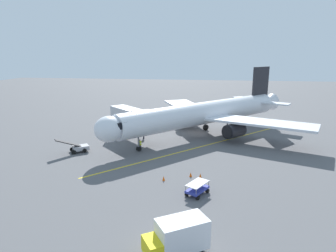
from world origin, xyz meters
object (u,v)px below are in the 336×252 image
Objects in this scene: safety_cone_nose_left at (164,178)px; airplane at (206,113)px; ground_crew_wing_walker at (144,134)px; box_truck_portside at (177,237)px; baggage_cart_starboard_side at (197,188)px; belt_loader_near_nose at (79,147)px; ground_crew_marshaller at (140,145)px; safety_cone_wing_port at (191,174)px; safety_cone_nose_right at (200,175)px; jet_bridge at (134,118)px.

airplane is at bearing -101.77° from safety_cone_nose_left.
ground_crew_wing_walker is 3.11× the size of safety_cone_nose_left.
baggage_cart_starboard_side is (-0.94, -9.48, -0.73)m from box_truck_portside.
airplane reaches higher than belt_loader_near_nose.
ground_crew_marshaller is 0.58× the size of baggage_cart_starboard_side.
ground_crew_marshaller is 0.39× the size of belt_loader_near_nose.
box_truck_portside reaches higher than belt_loader_near_nose.
ground_crew_marshaller is 11.76m from safety_cone_wing_port.
safety_cone_nose_right is (-1.07, -13.75, -1.11)m from box_truck_portside.
belt_loader_near_nose reaches higher than safety_cone_wing_port.
belt_loader_near_nose is 19.23m from safety_cone_nose_right.
safety_cone_wing_port is at bearing -77.08° from baggage_cart_starboard_side.
airplane is 12.50m from jet_bridge.
belt_loader_near_nose reaches higher than baggage_cart_starboard_side.
ground_crew_marshaller is at bearing -42.58° from safety_cone_nose_right.
safety_cone_nose_left is 4.34m from safety_cone_nose_right.
jet_bridge is 29.61m from box_truck_portside.
jet_bridge is 3.35m from ground_crew_wing_walker.
box_truck_portside is 13.83m from safety_cone_nose_right.
ground_crew_wing_walker is 3.11× the size of safety_cone_wing_port.
baggage_cart_starboard_side is at bearing 125.63° from ground_crew_marshaller.
baggage_cart_starboard_side is (-10.12, 19.09, -0.23)m from ground_crew_wing_walker.
baggage_cart_starboard_side reaches higher than safety_cone_nose_right.
box_truck_portside is (-9.18, 28.57, 0.50)m from ground_crew_wing_walker.
ground_crew_marshaller is at bearing -69.70° from box_truck_portside.
ground_crew_wing_walker is 17.29m from safety_cone_wing_port.
airplane is 32.17m from box_truck_portside.
safety_cone_nose_left is (-5.22, 9.99, -0.61)m from ground_crew_marshaller.
ground_crew_marshaller is (-2.32, 5.25, -2.88)m from jet_bridge.
ground_crew_marshaller is at bearing 46.23° from airplane.
airplane is at bearing -161.25° from ground_crew_wing_walker.
belt_loader_near_nose is (18.07, 11.72, -3.29)m from airplane.
jet_bridge reaches higher than safety_cone_wing_port.
baggage_cart_starboard_side is at bearing -95.67° from box_truck_portside.
ground_crew_marshaller reaches higher than baggage_cart_starboard_side.
ground_crew_marshaller is 3.11× the size of safety_cone_wing_port.
safety_cone_nose_right is at bearing 124.65° from ground_crew_wing_walker.
airplane is 13.85m from ground_crew_marshaller.
safety_cone_wing_port is (-16.92, 6.44, -0.44)m from belt_loader_near_nose.
box_truck_portside is (-16.99, 20.32, 0.67)m from belt_loader_near_nose.
airplane is at bearing -91.93° from box_truck_portside.
box_truck_portside is at bearing 110.30° from ground_crew_marshaller.
belt_loader_near_nose is at bearing 12.78° from ground_crew_marshaller.
safety_cone_nose_right is (0.01, 18.30, -3.73)m from airplane.
jet_bridge is 17.59m from safety_cone_wing_port.
airplane is at bearing -158.91° from jet_bridge.
safety_cone_nose_right is at bearing 89.96° from airplane.
baggage_cart_starboard_side is (-17.93, 10.84, -0.06)m from belt_loader_near_nose.
safety_cone_nose_right is at bearing -94.44° from box_truck_portside.
box_truck_portside is (-8.25, 22.31, 0.50)m from ground_crew_marshaller.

